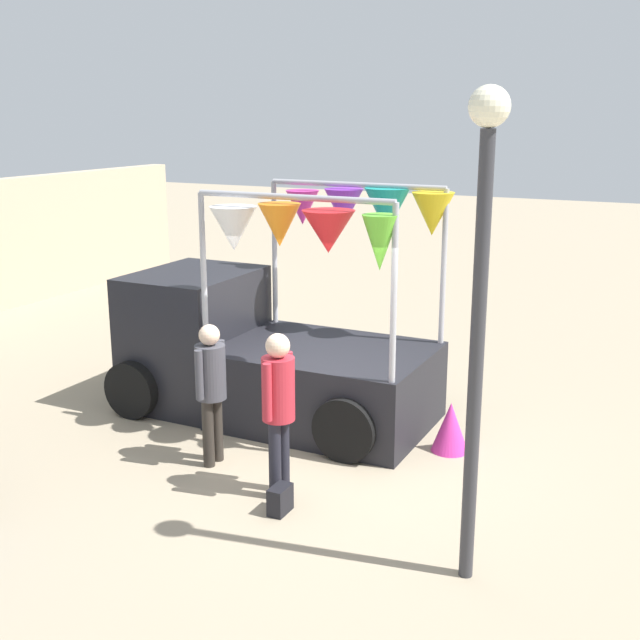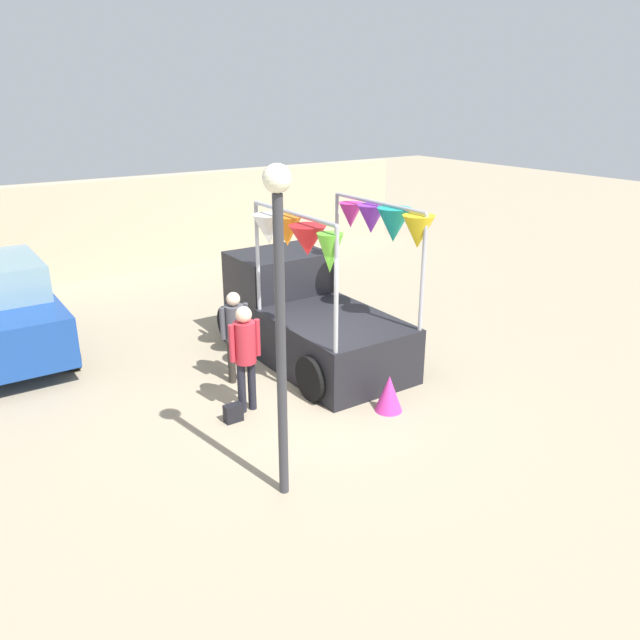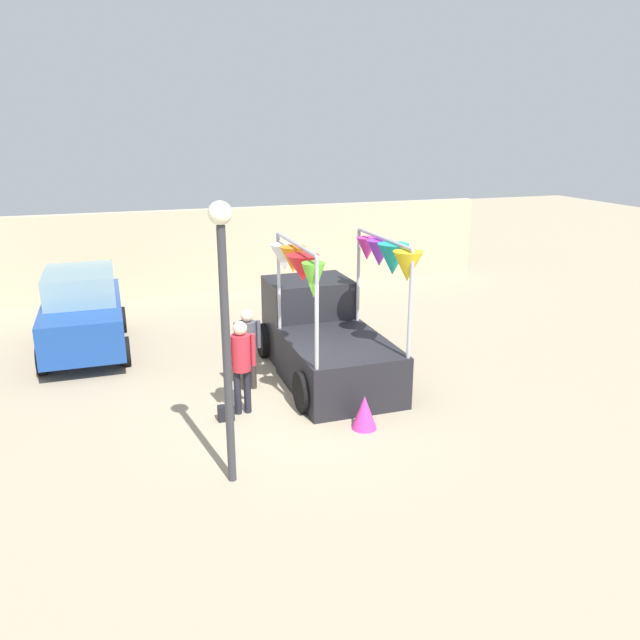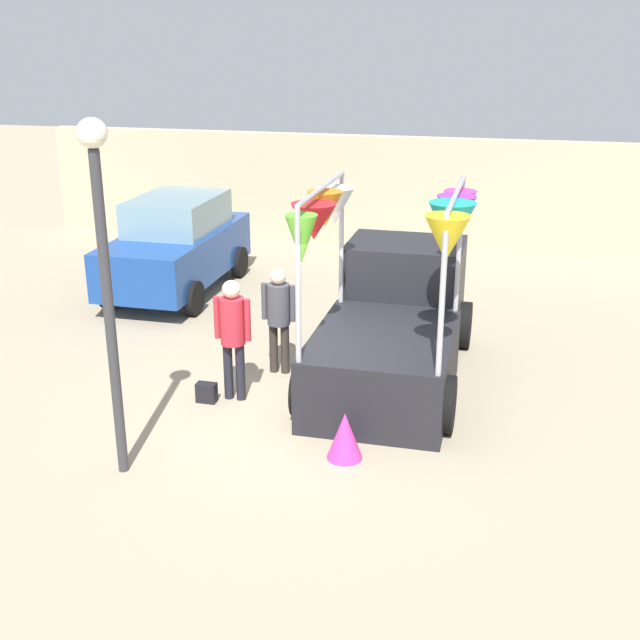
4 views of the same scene
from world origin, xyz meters
name	(u,v)px [view 3 (image 3 of 4)]	position (x,y,z in m)	size (l,w,h in m)	color
ground_plane	(299,403)	(0.00, 0.00, 0.00)	(60.00, 60.00, 0.00)	gray
vendor_truck	(323,330)	(0.94, 1.33, 0.93)	(2.55, 4.06, 3.01)	black
parked_car	(83,312)	(-3.86, 4.40, 0.94)	(1.88, 4.00, 1.88)	navy
person_customer	(241,358)	(-1.09, -0.07, 1.06)	(0.53, 0.34, 1.75)	black
person_vendor	(248,342)	(-0.75, 0.98, 0.98)	(0.53, 0.34, 1.63)	#2D2823
handbag	(226,413)	(-1.44, -0.27, 0.14)	(0.28, 0.16, 0.28)	black
street_lamp	(224,307)	(-1.71, -2.25, 2.65)	(0.32, 0.32, 4.09)	#333338
brick_boundary_wall	(216,251)	(0.00, 8.97, 1.30)	(18.00, 0.36, 2.60)	tan
folded_kite_bundle_magenta	(364,412)	(0.77, -1.34, 0.30)	(0.44, 0.44, 0.60)	#D83399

